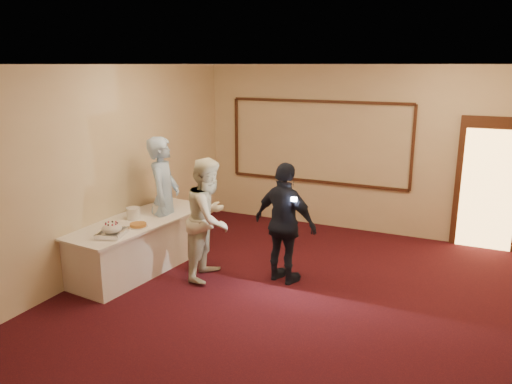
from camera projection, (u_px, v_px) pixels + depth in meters
floor at (290, 310)px, 6.27m from camera, size 7.00×7.00×0.00m
room_walls at (293, 151)px, 5.77m from camera, size 6.04×7.04×3.02m
wall_molding at (318, 142)px, 9.25m from camera, size 3.45×0.04×1.55m
doorway at (489, 185)px, 8.17m from camera, size 1.05×0.07×2.20m
buffet_table at (141, 244)px, 7.49m from camera, size 1.19×2.50×0.77m
pavlova_tray at (112, 230)px, 6.69m from camera, size 0.43×0.49×0.17m
cupcake_stand at (163, 196)px, 8.14m from camera, size 0.27×0.27×0.40m
plate_stack_a at (133, 213)px, 7.40m from camera, size 0.21×0.21×0.17m
plate_stack_b at (159, 209)px, 7.65m from camera, size 0.18×0.18×0.15m
tart at (138, 225)px, 7.04m from camera, size 0.27×0.27×0.06m
man at (164, 199)px, 7.72m from camera, size 0.67×0.82×1.95m
woman at (209, 218)px, 7.09m from camera, size 0.76×0.92×1.75m
guest at (285, 224)px, 6.91m from camera, size 1.08×0.67×1.72m
camera_flash at (294, 199)px, 6.57m from camera, size 0.08×0.05×0.05m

